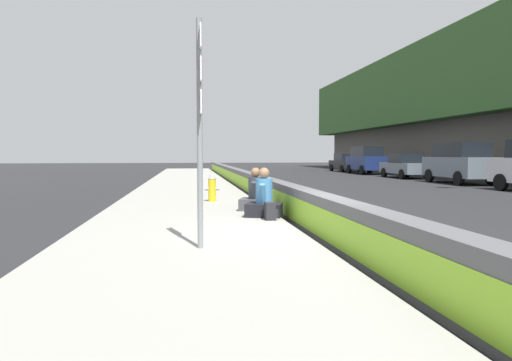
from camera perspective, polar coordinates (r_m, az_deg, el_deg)
The scene contains 12 objects.
ground_plane at distance 8.81m, azimuth 8.85°, elevation -7.37°, with size 160.00×160.00×0.00m, color #232326.
sidewalk_strip at distance 8.40m, azimuth -8.81°, elevation -7.41°, with size 80.00×4.40×0.14m, color gray.
jersey_barrier at distance 8.74m, azimuth 8.85°, elevation -4.64°, with size 76.00×0.45×0.85m.
route_sign_post at distance 7.17m, azimuth -7.12°, elevation 8.14°, with size 0.44×0.09×3.60m.
fire_hydrant at distance 14.32m, azimuth -5.59°, elevation -0.86°, with size 0.26×0.46×0.88m.
seated_person_foreground at distance 10.83m, azimuth 1.03°, elevation -2.62°, with size 0.94×1.02×1.17m.
seated_person_middle at distance 12.03m, azimuth -0.05°, elevation -2.08°, with size 0.91×0.99×1.14m.
backpack at distance 10.26m, azimuth 1.85°, elevation -3.93°, with size 0.32×0.28×0.40m.
parked_car_fourth at distance 27.44m, azimuth 24.38°, elevation 2.10°, with size 4.87×2.20×2.28m.
parked_car_midline at distance 32.59m, azimuth 18.37°, elevation 1.81°, with size 4.54×2.03×1.71m.
parked_car_far at distance 38.48m, azimuth 13.80°, elevation 2.57°, with size 4.84×2.14×2.28m.
parked_car_farther at distance 43.61m, azimuth 11.27°, elevation 2.26°, with size 4.53×2.01×1.71m.
Camera 1 is at (-8.26, 2.61, 1.63)m, focal length 31.54 mm.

